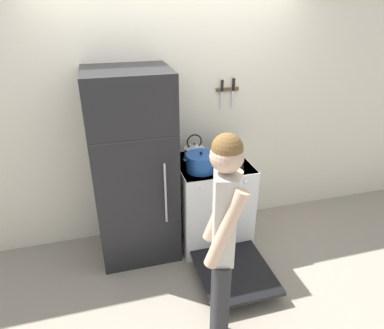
{
  "coord_description": "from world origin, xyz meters",
  "views": [
    {
      "loc": [
        -0.7,
        -3.21,
        2.36
      ],
      "look_at": [
        0.05,
        -0.49,
        0.98
      ],
      "focal_mm": 32.0,
      "sensor_mm": 36.0,
      "label": 1
    }
  ],
  "objects_px": {
    "refrigerator": "(134,169)",
    "utensil_jar": "(225,148)",
    "person": "(223,239)",
    "stove_range": "(212,203)",
    "tea_kettle": "(194,151)",
    "dutch_oven_pot": "(201,162)"
  },
  "relations": [
    {
      "from": "refrigerator",
      "to": "utensil_jar",
      "type": "relative_size",
      "value": 7.07
    },
    {
      "from": "refrigerator",
      "to": "person",
      "type": "height_order",
      "value": "refrigerator"
    },
    {
      "from": "stove_range",
      "to": "person",
      "type": "xyz_separation_m",
      "value": [
        -0.34,
        -1.19,
        0.52
      ]
    },
    {
      "from": "person",
      "to": "tea_kettle",
      "type": "bearing_deg",
      "value": 7.42
    },
    {
      "from": "utensil_jar",
      "to": "dutch_oven_pot",
      "type": "bearing_deg",
      "value": -140.62
    },
    {
      "from": "dutch_oven_pot",
      "to": "utensil_jar",
      "type": "relative_size",
      "value": 1.26
    },
    {
      "from": "refrigerator",
      "to": "dutch_oven_pot",
      "type": "height_order",
      "value": "refrigerator"
    },
    {
      "from": "refrigerator",
      "to": "stove_range",
      "type": "xyz_separation_m",
      "value": [
        0.77,
        -0.06,
        -0.47
      ]
    },
    {
      "from": "dutch_oven_pot",
      "to": "person",
      "type": "xyz_separation_m",
      "value": [
        -0.18,
        -1.1,
        -0.02
      ]
    },
    {
      "from": "stove_range",
      "to": "person",
      "type": "relative_size",
      "value": 0.83
    },
    {
      "from": "refrigerator",
      "to": "person",
      "type": "relative_size",
      "value": 1.09
    },
    {
      "from": "refrigerator",
      "to": "stove_range",
      "type": "bearing_deg",
      "value": -4.25
    },
    {
      "from": "refrigerator",
      "to": "stove_range",
      "type": "distance_m",
      "value": 0.9
    },
    {
      "from": "utensil_jar",
      "to": "person",
      "type": "bearing_deg",
      "value": -110.75
    },
    {
      "from": "refrigerator",
      "to": "tea_kettle",
      "type": "distance_m",
      "value": 0.63
    },
    {
      "from": "dutch_oven_pot",
      "to": "person",
      "type": "height_order",
      "value": "person"
    },
    {
      "from": "stove_range",
      "to": "dutch_oven_pot",
      "type": "relative_size",
      "value": 4.26
    },
    {
      "from": "refrigerator",
      "to": "dutch_oven_pot",
      "type": "distance_m",
      "value": 0.63
    },
    {
      "from": "stove_range",
      "to": "person",
      "type": "distance_m",
      "value": 1.34
    },
    {
      "from": "stove_range",
      "to": "tea_kettle",
      "type": "xyz_separation_m",
      "value": [
        -0.15,
        0.17,
        0.53
      ]
    },
    {
      "from": "tea_kettle",
      "to": "refrigerator",
      "type": "bearing_deg",
      "value": -169.43
    },
    {
      "from": "stove_range",
      "to": "tea_kettle",
      "type": "distance_m",
      "value": 0.58
    }
  ]
}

